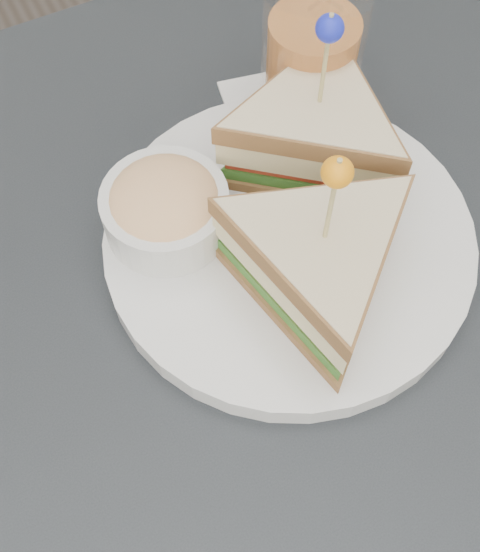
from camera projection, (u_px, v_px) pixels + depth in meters
The scene contains 4 objects.
ground_plane at pixel (237, 511), 1.19m from camera, with size 3.50×3.50×0.00m, color #3F3833.
table at pixel (235, 360), 0.60m from camera, with size 0.80×0.80×0.75m.
plate_meal at pixel (296, 207), 0.53m from camera, with size 0.35×0.35×0.18m.
drink_set at pixel (311, 59), 0.57m from camera, with size 0.16×0.16×0.17m.
Camera 1 is at (-0.10, -0.21, 1.24)m, focal length 45.00 mm.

